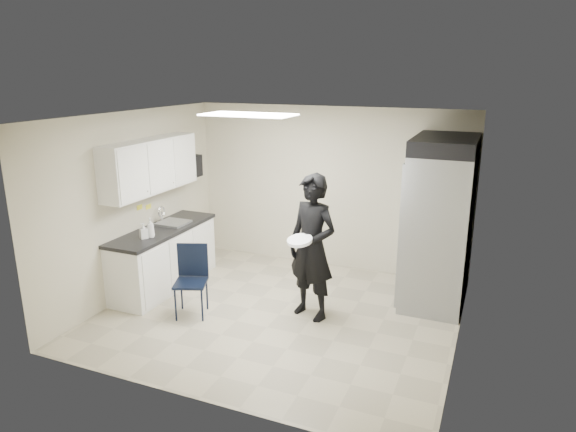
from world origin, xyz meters
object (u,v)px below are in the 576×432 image
at_px(commercial_fridge, 439,228).
at_px(man_tuxedo, 312,247).
at_px(lower_counter, 164,259).
at_px(folding_chair, 191,283).

relative_size(commercial_fridge, man_tuxedo, 1.10).
distance_m(lower_counter, commercial_fridge, 3.98).
relative_size(lower_counter, man_tuxedo, 1.00).
bearing_deg(man_tuxedo, folding_chair, -139.79).
height_order(lower_counter, commercial_fridge, commercial_fridge).
bearing_deg(folding_chair, man_tuxedo, 1.33).
relative_size(lower_counter, commercial_fridge, 0.90).
height_order(lower_counter, folding_chair, folding_chair).
distance_m(lower_counter, man_tuxedo, 2.41).
xyz_separation_m(folding_chair, man_tuxedo, (1.46, 0.60, 0.50)).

